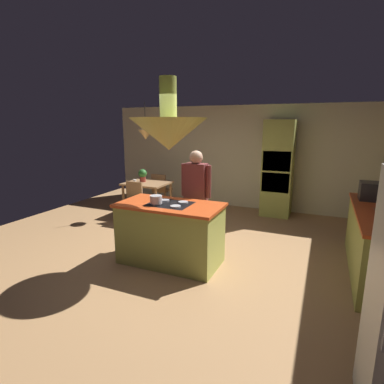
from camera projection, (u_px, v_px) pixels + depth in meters
ground at (176, 257)px, 4.93m from camera, size 8.16×8.16×0.00m
wall_back at (236, 157)px, 7.73m from camera, size 6.80×0.10×2.55m
kitchen_island at (170, 233)px, 4.64m from camera, size 1.56×0.84×0.95m
counter_run_right at (377, 243)px, 4.25m from camera, size 0.73×2.28×0.93m
oven_tower at (278, 169)px, 6.98m from camera, size 0.66×0.62×2.19m
dining_table at (147, 187)px, 7.15m from camera, size 0.99×0.83×0.76m
person_at_island at (196, 193)px, 5.10m from camera, size 0.53×0.22×1.68m
range_hood at (169, 132)px, 4.31m from camera, size 1.10×1.10×1.00m
pendant_light_over_table at (146, 135)px, 6.88m from camera, size 0.32×0.32×0.82m
chair_facing_island at (132, 199)px, 6.61m from camera, size 0.40×0.40×0.87m
chair_by_back_wall at (161, 188)px, 7.75m from camera, size 0.40×0.40×0.87m
potted_plant_on_table at (143, 175)px, 7.16m from camera, size 0.20×0.20×0.30m
cup_on_table at (135, 181)px, 7.01m from camera, size 0.07×0.07×0.09m
microwave_on_counter at (376, 192)px, 4.72m from camera, size 0.46×0.36×0.28m
cooking_pot_on_cooktop at (156, 199)px, 4.47m from camera, size 0.18×0.18×0.12m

